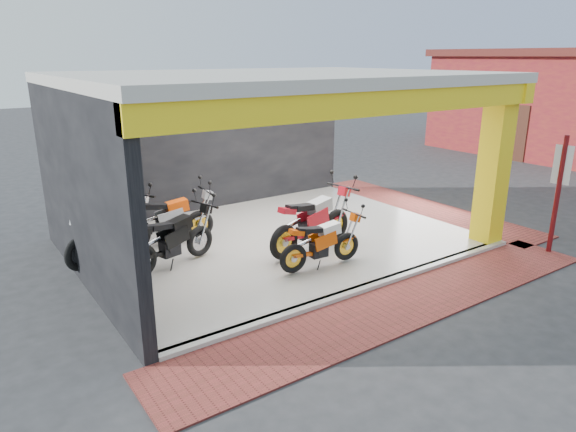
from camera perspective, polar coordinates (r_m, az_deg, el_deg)
name	(u,v)px	position (r m, az deg, el deg)	size (l,w,h in m)	color
ground	(334,271)	(10.14, 5.11, -6.06)	(80.00, 80.00, 0.00)	#2D2D30
showroom_floor	(277,239)	(11.61, -1.19, -2.62)	(8.00, 6.00, 0.10)	silver
showroom_ceiling	(276,77)	(10.92, -1.31, 15.17)	(8.40, 6.40, 0.20)	beige
back_wall	(212,146)	(13.79, -8.45, 7.71)	(8.20, 0.20, 3.50)	black
left_wall	(79,193)	(9.57, -22.17, 2.36)	(0.20, 6.20, 3.50)	black
corner_column	(494,167)	(11.87, 21.89, 5.10)	(0.50, 0.50, 3.50)	yellow
header_beam_front	(379,102)	(8.60, 10.07, 12.32)	(8.40, 0.30, 0.40)	yellow
header_beam_right	(410,86)	(13.55, 13.38, 13.87)	(0.30, 6.40, 0.40)	yellow
floor_kerb	(370,287)	(9.43, 9.11, -7.75)	(8.00, 0.20, 0.10)	silver
paver_front	(402,305)	(8.96, 12.58, -9.61)	(9.00, 1.40, 0.03)	maroon
paver_right	(421,207)	(14.69, 14.60, 0.98)	(1.40, 7.00, 0.03)	maroon
signpost	(558,190)	(11.96, 27.83, 2.55)	(0.10, 0.35, 2.51)	maroon
moto_hero	(347,233)	(10.16, 6.56, -1.91)	(1.91, 0.71, 1.17)	#DD4D09
moto_row_a	(336,210)	(11.14, 5.39, 0.67)	(2.40, 0.89, 1.47)	red
moto_row_b	(199,227)	(10.43, -9.88, -1.17)	(2.12, 0.79, 1.30)	black
moto_row_c	(199,211)	(11.44, -9.89, 0.57)	(2.17, 0.80, 1.33)	#A9ACB1
moto_row_d	(136,217)	(11.22, -16.56, -0.13)	(2.23, 0.83, 1.37)	#A8ABB0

